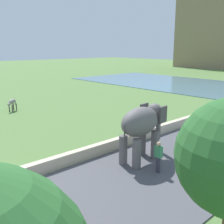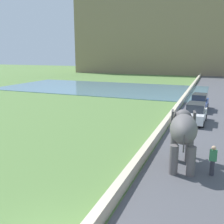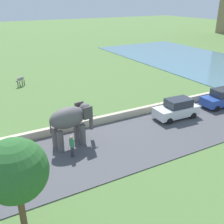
{
  "view_description": "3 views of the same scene",
  "coord_description": "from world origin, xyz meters",
  "px_view_note": "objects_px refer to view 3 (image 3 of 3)",
  "views": [
    {
      "loc": [
        12.48,
        -2.42,
        6.01
      ],
      "look_at": [
        -0.15,
        9.09,
        1.91
      ],
      "focal_mm": 43.58,
      "sensor_mm": 36.0,
      "label": 1
    },
    {
      "loc": [
        4.66,
        -5.46,
        6.07
      ],
      "look_at": [
        -2.46,
        12.47,
        1.65
      ],
      "focal_mm": 40.84,
      "sensor_mm": 36.0,
      "label": 2
    },
    {
      "loc": [
        19.71,
        2.33,
        9.94
      ],
      "look_at": [
        2.47,
        11.84,
        1.47
      ],
      "focal_mm": 43.07,
      "sensor_mm": 36.0,
      "label": 3
    }
  ],
  "objects_px": {
    "elephant": "(71,119)",
    "cow_grey": "(20,79)",
    "person_beside_elephant": "(72,146)",
    "car_blue": "(222,98)",
    "car_white": "(177,109)"
  },
  "relations": [
    {
      "from": "person_beside_elephant",
      "to": "car_blue",
      "type": "xyz_separation_m",
      "value": [
        -1.54,
        16.04,
        0.03
      ]
    },
    {
      "from": "person_beside_elephant",
      "to": "cow_grey",
      "type": "height_order",
      "value": "person_beside_elephant"
    },
    {
      "from": "car_blue",
      "to": "car_white",
      "type": "xyz_separation_m",
      "value": [
        -0.0,
        -5.69,
        0.0
      ]
    },
    {
      "from": "car_white",
      "to": "cow_grey",
      "type": "height_order",
      "value": "car_white"
    },
    {
      "from": "car_white",
      "to": "elephant",
      "type": "bearing_deg",
      "value": -90.19
    },
    {
      "from": "person_beside_elephant",
      "to": "car_blue",
      "type": "distance_m",
      "value": 16.12
    },
    {
      "from": "cow_grey",
      "to": "car_white",
      "type": "bearing_deg",
      "value": 31.78
    },
    {
      "from": "elephant",
      "to": "cow_grey",
      "type": "xyz_separation_m",
      "value": [
        -16.26,
        -0.33,
        -1.2
      ]
    },
    {
      "from": "cow_grey",
      "to": "elephant",
      "type": "bearing_deg",
      "value": 1.15
    },
    {
      "from": "car_white",
      "to": "car_blue",
      "type": "bearing_deg",
      "value": 90.0
    },
    {
      "from": "car_blue",
      "to": "car_white",
      "type": "height_order",
      "value": "same"
    },
    {
      "from": "car_blue",
      "to": "car_white",
      "type": "bearing_deg",
      "value": -90.0
    },
    {
      "from": "person_beside_elephant",
      "to": "car_blue",
      "type": "bearing_deg",
      "value": 95.49
    },
    {
      "from": "elephant",
      "to": "car_blue",
      "type": "xyz_separation_m",
      "value": [
        0.03,
        15.45,
        -1.14
      ]
    },
    {
      "from": "elephant",
      "to": "car_blue",
      "type": "bearing_deg",
      "value": 89.88
    }
  ]
}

